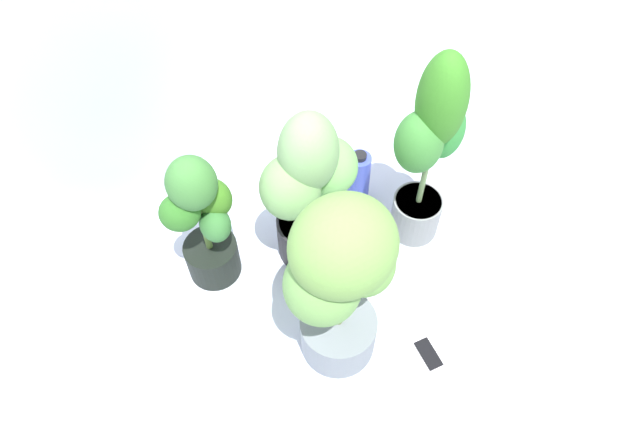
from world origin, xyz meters
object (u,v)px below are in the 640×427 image
object	(u,v)px
potted_plant_front_right	(430,147)
nutrient_bottle	(358,178)
potted_plant_center	(309,188)
cell_phone	(428,354)
potted_plant_back_left	(204,222)
potted_plant_front_left	(341,278)

from	to	relation	value
potted_plant_front_right	nutrient_bottle	bearing A→B (deg)	86.62
potted_plant_center	cell_phone	world-z (taller)	potted_plant_center
potted_plant_back_left	nutrient_bottle	size ratio (longest dim) A/B	2.34
potted_plant_front_left	nutrient_bottle	xyz separation A→B (m)	(0.62, 0.29, -0.35)
potted_plant_back_left	nutrient_bottle	xyz separation A→B (m)	(0.61, -0.27, -0.19)
potted_plant_back_left	cell_phone	bearing A→B (deg)	-80.58
potted_plant_center	nutrient_bottle	world-z (taller)	potted_plant_center
potted_plant_front_left	potted_plant_center	world-z (taller)	potted_plant_front_left
potted_plant_back_left	potted_plant_center	xyz separation A→B (m)	(0.29, -0.25, 0.07)
potted_plant_front_right	nutrient_bottle	xyz separation A→B (m)	(0.02, 0.28, -0.36)
potted_plant_center	nutrient_bottle	xyz separation A→B (m)	(0.33, -0.02, -0.26)
potted_plant_front_left	potted_plant_center	distance (m)	0.43
potted_plant_back_left	cell_phone	size ratio (longest dim) A/B	3.97
cell_phone	nutrient_bottle	world-z (taller)	nutrient_bottle
potted_plant_center	potted_plant_front_left	bearing A→B (deg)	-132.89
nutrient_bottle	potted_plant_center	bearing A→B (deg)	176.88
potted_plant_center	nutrient_bottle	bearing A→B (deg)	-3.12
potted_plant_front_left	nutrient_bottle	size ratio (longest dim) A/B	2.91
potted_plant_front_right	nutrient_bottle	size ratio (longest dim) A/B	3.28
potted_plant_front_left	cell_phone	size ratio (longest dim) A/B	4.93
potted_plant_back_left	potted_plant_center	bearing A→B (deg)	-41.48
potted_plant_center	nutrient_bottle	size ratio (longest dim) A/B	2.66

